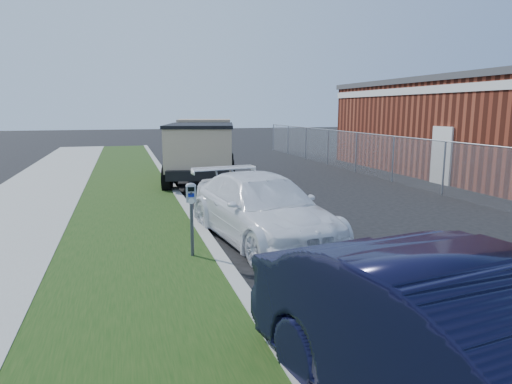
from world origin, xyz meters
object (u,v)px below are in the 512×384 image
object	(u,v)px
parking_meter	(191,203)
white_wagon	(262,208)
dump_truck	(202,147)
navy_sedan	(478,367)

from	to	relation	value
parking_meter	white_wagon	xyz separation A→B (m)	(1.69, 1.04, -0.42)
parking_meter	white_wagon	distance (m)	2.03
white_wagon	parking_meter	bearing A→B (deg)	-156.99
white_wagon	dump_truck	size ratio (longest dim) A/B	0.76
parking_meter	white_wagon	world-z (taller)	parking_meter
parking_meter	navy_sedan	distance (m)	5.74
white_wagon	dump_truck	distance (m)	8.67
parking_meter	white_wagon	bearing A→B (deg)	38.02
white_wagon	navy_sedan	distance (m)	6.59
parking_meter	navy_sedan	bearing A→B (deg)	-68.85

